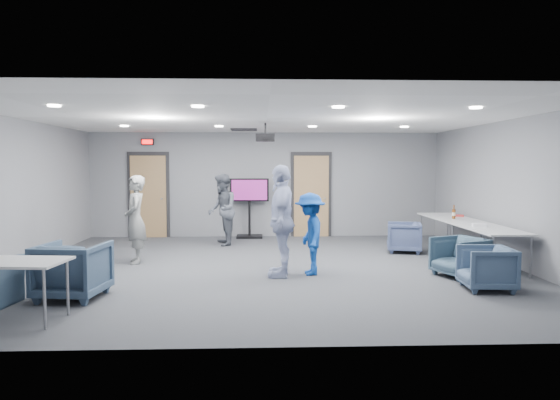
{
  "coord_description": "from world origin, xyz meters",
  "views": [
    {
      "loc": [
        -0.11,
        -8.96,
        1.86
      ],
      "look_at": [
        0.25,
        0.42,
        1.2
      ],
      "focal_mm": 32.0,
      "sensor_mm": 36.0,
      "label": 1
    }
  ],
  "objects_px": {
    "table_right_a": "(449,219)",
    "tv_stand": "(249,204)",
    "chair_right_b": "(459,257)",
    "bottle_right": "(454,214)",
    "chair_front_a": "(73,270)",
    "table_right_b": "(488,230)",
    "chair_right_c": "(486,268)",
    "person_a": "(135,219)",
    "chair_right_a": "(404,237)",
    "person_d": "(310,234)",
    "person_c": "(282,221)",
    "person_b": "(222,210)",
    "projector": "(265,137)"
  },
  "relations": [
    {
      "from": "table_right_a",
      "to": "tv_stand",
      "type": "relative_size",
      "value": 1.26
    },
    {
      "from": "chair_right_b",
      "to": "bottle_right",
      "type": "bearing_deg",
      "value": 139.02
    },
    {
      "from": "chair_front_a",
      "to": "table_right_b",
      "type": "distance_m",
      "value": 6.99
    },
    {
      "from": "chair_right_c",
      "to": "person_a",
      "type": "bearing_deg",
      "value": -107.3
    },
    {
      "from": "chair_right_c",
      "to": "bottle_right",
      "type": "xyz_separation_m",
      "value": [
        0.71,
        3.09,
        0.51
      ]
    },
    {
      "from": "person_a",
      "to": "table_right_b",
      "type": "xyz_separation_m",
      "value": [
        6.48,
        -0.66,
        -0.15
      ]
    },
    {
      "from": "chair_right_a",
      "to": "chair_right_b",
      "type": "distance_m",
      "value": 2.36
    },
    {
      "from": "person_d",
      "to": "table_right_b",
      "type": "xyz_separation_m",
      "value": [
        3.28,
        0.44,
        -0.01
      ]
    },
    {
      "from": "person_c",
      "to": "table_right_a",
      "type": "height_order",
      "value": "person_c"
    },
    {
      "from": "chair_right_a",
      "to": "tv_stand",
      "type": "xyz_separation_m",
      "value": [
        -3.34,
        2.27,
        0.54
      ]
    },
    {
      "from": "person_c",
      "to": "chair_right_b",
      "type": "xyz_separation_m",
      "value": [
        2.96,
        -0.15,
        -0.6
      ]
    },
    {
      "from": "person_b",
      "to": "table_right_b",
      "type": "xyz_separation_m",
      "value": [
        5.01,
        -2.72,
        -0.14
      ]
    },
    {
      "from": "person_d",
      "to": "chair_right_b",
      "type": "xyz_separation_m",
      "value": [
        2.47,
        -0.27,
        -0.36
      ]
    },
    {
      "from": "table_right_a",
      "to": "projector",
      "type": "xyz_separation_m",
      "value": [
        -4.02,
        -0.78,
        1.72
      ]
    },
    {
      "from": "table_right_a",
      "to": "chair_front_a",
      "type": "bearing_deg",
      "value": 119.0
    },
    {
      "from": "chair_right_b",
      "to": "table_right_a",
      "type": "height_order",
      "value": "table_right_a"
    },
    {
      "from": "person_a",
      "to": "chair_right_b",
      "type": "distance_m",
      "value": 5.86
    },
    {
      "from": "person_b",
      "to": "tv_stand",
      "type": "bearing_deg",
      "value": 143.77
    },
    {
      "from": "person_b",
      "to": "bottle_right",
      "type": "height_order",
      "value": "person_b"
    },
    {
      "from": "chair_right_a",
      "to": "table_right_a",
      "type": "xyz_separation_m",
      "value": [
        1.06,
        0.26,
        0.37
      ]
    },
    {
      "from": "person_a",
      "to": "chair_right_c",
      "type": "bearing_deg",
      "value": 52.92
    },
    {
      "from": "chair_right_b",
      "to": "projector",
      "type": "bearing_deg",
      "value": -141.51
    },
    {
      "from": "chair_front_a",
      "to": "table_right_a",
      "type": "height_order",
      "value": "chair_front_a"
    },
    {
      "from": "person_b",
      "to": "chair_right_a",
      "type": "relative_size",
      "value": 2.34
    },
    {
      "from": "chair_right_a",
      "to": "chair_right_c",
      "type": "relative_size",
      "value": 0.98
    },
    {
      "from": "person_b",
      "to": "tv_stand",
      "type": "xyz_separation_m",
      "value": [
        0.6,
        1.19,
        0.03
      ]
    },
    {
      "from": "tv_stand",
      "to": "person_b",
      "type": "bearing_deg",
      "value": -116.8
    },
    {
      "from": "table_right_b",
      "to": "projector",
      "type": "distance_m",
      "value": 4.51
    },
    {
      "from": "chair_right_b",
      "to": "tv_stand",
      "type": "relative_size",
      "value": 0.48
    },
    {
      "from": "chair_right_a",
      "to": "bottle_right",
      "type": "bearing_deg",
      "value": 96.18
    },
    {
      "from": "person_b",
      "to": "chair_right_c",
      "type": "bearing_deg",
      "value": 35.13
    },
    {
      "from": "person_b",
      "to": "chair_right_c",
      "type": "relative_size",
      "value": 2.31
    },
    {
      "from": "chair_right_a",
      "to": "projector",
      "type": "distance_m",
      "value": 3.66
    },
    {
      "from": "person_d",
      "to": "chair_front_a",
      "type": "distance_m",
      "value": 3.74
    },
    {
      "from": "person_d",
      "to": "tv_stand",
      "type": "distance_m",
      "value": 4.5
    },
    {
      "from": "person_c",
      "to": "chair_right_b",
      "type": "distance_m",
      "value": 3.02
    },
    {
      "from": "person_a",
      "to": "chair_right_b",
      "type": "height_order",
      "value": "person_a"
    },
    {
      "from": "person_c",
      "to": "table_right_a",
      "type": "bearing_deg",
      "value": 128.72
    },
    {
      "from": "table_right_b",
      "to": "table_right_a",
      "type": "bearing_deg",
      "value": 0.0
    },
    {
      "from": "chair_right_a",
      "to": "chair_right_c",
      "type": "bearing_deg",
      "value": 20.01
    },
    {
      "from": "table_right_b",
      "to": "person_b",
      "type": "bearing_deg",
      "value": 61.48
    },
    {
      "from": "person_a",
      "to": "chair_front_a",
      "type": "xyz_separation_m",
      "value": [
        -0.25,
        -2.5,
        -0.44
      ]
    },
    {
      "from": "table_right_b",
      "to": "tv_stand",
      "type": "relative_size",
      "value": 1.25
    },
    {
      "from": "projector",
      "to": "person_a",
      "type": "bearing_deg",
      "value": -167.42
    },
    {
      "from": "chair_front_a",
      "to": "table_right_a",
      "type": "xyz_separation_m",
      "value": [
        6.74,
        3.73,
        0.29
      ]
    },
    {
      "from": "bottle_right",
      "to": "projector",
      "type": "relative_size",
      "value": 0.77
    },
    {
      "from": "table_right_b",
      "to": "bottle_right",
      "type": "relative_size",
      "value": 6.51
    },
    {
      "from": "person_b",
      "to": "chair_front_a",
      "type": "height_order",
      "value": "person_b"
    },
    {
      "from": "person_a",
      "to": "chair_right_c",
      "type": "xyz_separation_m",
      "value": [
        5.72,
        -2.26,
        -0.51
      ]
    },
    {
      "from": "tv_stand",
      "to": "bottle_right",
      "type": "bearing_deg",
      "value": -29.07
    }
  ]
}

